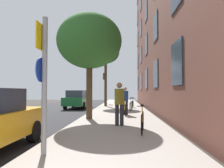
# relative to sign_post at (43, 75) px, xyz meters

# --- Properties ---
(ground_plane) EXTENTS (41.80, 41.80, 0.00)m
(ground_plane) POSITION_rel_sign_post_xyz_m (-1.88, 11.52, -1.92)
(ground_plane) COLOR #332D28
(road_asphalt) EXTENTS (7.00, 38.00, 0.01)m
(road_asphalt) POSITION_rel_sign_post_xyz_m (-3.98, 11.52, -1.92)
(road_asphalt) COLOR #232326
(road_asphalt) RESTS_ON ground
(sidewalk) EXTENTS (4.20, 38.00, 0.12)m
(sidewalk) POSITION_rel_sign_post_xyz_m (1.62, 11.52, -1.86)
(sidewalk) COLOR #9E9389
(sidewalk) RESTS_ON ground
(building_facade) EXTENTS (0.56, 27.00, 16.05)m
(building_facade) POSITION_rel_sign_post_xyz_m (4.21, 11.02, 6.12)
(building_facade) COLOR brown
(building_facade) RESTS_ON ground
(sign_post) EXTENTS (0.15, 0.60, 3.14)m
(sign_post) POSITION_rel_sign_post_xyz_m (0.00, 0.00, 0.00)
(sign_post) COLOR gray
(sign_post) RESTS_ON sidewalk
(traffic_light) EXTENTS (0.43, 0.24, 3.66)m
(traffic_light) POSITION_rel_sign_post_xyz_m (-0.26, 19.58, 0.70)
(traffic_light) COLOR black
(traffic_light) RESTS_ON sidewalk
(tree_near) EXTENTS (3.39, 3.39, 5.51)m
(tree_near) POSITION_rel_sign_post_xyz_m (0.09, 6.00, 2.24)
(tree_near) COLOR #4C3823
(tree_near) RESTS_ON sidewalk
(tree_far) EXTENTS (2.69, 2.69, 6.43)m
(tree_far) POSITION_rel_sign_post_xyz_m (0.18, 15.26, 3.43)
(tree_far) COLOR #4C3823
(tree_far) RESTS_ON sidewalk
(bicycle_0) EXTENTS (0.42, 1.68, 0.98)m
(bicycle_0) POSITION_rel_sign_post_xyz_m (2.50, 2.63, -1.42)
(bicycle_0) COLOR black
(bicycle_0) RESTS_ON sidewalk
(bicycle_1) EXTENTS (0.42, 1.65, 0.96)m
(bicycle_1) POSITION_rel_sign_post_xyz_m (1.93, 7.61, -1.43)
(bicycle_1) COLOR black
(bicycle_1) RESTS_ON sidewalk
(bicycle_2) EXTENTS (0.45, 1.78, 0.99)m
(bicycle_2) POSITION_rel_sign_post_xyz_m (2.45, 10.57, -1.42)
(bicycle_2) COLOR black
(bicycle_2) RESTS_ON sidewalk
(bicycle_3) EXTENTS (0.42, 1.64, 0.91)m
(bicycle_3) POSITION_rel_sign_post_xyz_m (2.74, 13.50, -1.45)
(bicycle_3) COLOR black
(bicycle_3) RESTS_ON sidewalk
(pedestrian_0) EXTENTS (0.57, 0.57, 1.81)m
(pedestrian_0) POSITION_rel_sign_post_xyz_m (1.68, 4.04, -0.77)
(pedestrian_0) COLOR #26262D
(pedestrian_0) RESTS_ON sidewalk
(pedestrian_1) EXTENTS (0.53, 0.53, 1.70)m
(pedestrian_1) POSITION_rel_sign_post_xyz_m (1.98, 8.02, -0.83)
(pedestrian_1) COLOR #26262D
(pedestrian_1) RESTS_ON sidewalk
(pedestrian_2) EXTENTS (0.54, 0.54, 1.71)m
(pedestrian_2) POSITION_rel_sign_post_xyz_m (1.78, 16.41, -0.82)
(pedestrian_2) COLOR #33594C
(pedestrian_2) RESTS_ON sidewalk
(car_1) EXTENTS (1.86, 4.42, 1.62)m
(car_1) POSITION_rel_sign_post_xyz_m (-2.24, 13.89, -1.08)
(car_1) COLOR #19662D
(car_1) RESTS_ON road_asphalt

